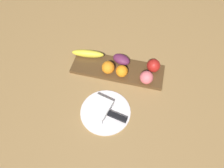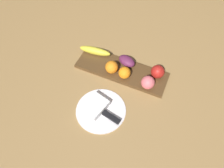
# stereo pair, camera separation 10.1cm
# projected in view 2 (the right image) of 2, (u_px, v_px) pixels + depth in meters

# --- Properties ---
(ground_plane) EXTENTS (2.40, 2.40, 0.00)m
(ground_plane) POSITION_uv_depth(u_px,v_px,m) (130.00, 74.00, 1.11)
(ground_plane) COLOR #9B7544
(fruit_tray) EXTENTS (0.48, 0.15, 0.02)m
(fruit_tray) POSITION_uv_depth(u_px,v_px,m) (122.00, 70.00, 1.11)
(fruit_tray) COLOR #52371D
(fruit_tray) RESTS_ON ground_plane
(apple) EXTENTS (0.07, 0.07, 0.07)m
(apple) POSITION_uv_depth(u_px,v_px,m) (158.00, 72.00, 1.05)
(apple) COLOR #AE1F19
(apple) RESTS_ON fruit_tray
(banana) EXTENTS (0.18, 0.06, 0.04)m
(banana) POSITION_uv_depth(u_px,v_px,m) (95.00, 51.00, 1.15)
(banana) COLOR yellow
(banana) RESTS_ON fruit_tray
(orange_near_apple) EXTENTS (0.06, 0.06, 0.06)m
(orange_near_apple) POSITION_uv_depth(u_px,v_px,m) (125.00, 73.00, 1.05)
(orange_near_apple) COLOR orange
(orange_near_apple) RESTS_ON fruit_tray
(orange_near_banana) EXTENTS (0.07, 0.07, 0.07)m
(orange_near_banana) POSITION_uv_depth(u_px,v_px,m) (112.00, 67.00, 1.07)
(orange_near_banana) COLOR orange
(orange_near_banana) RESTS_ON fruit_tray
(peach) EXTENTS (0.07, 0.07, 0.07)m
(peach) POSITION_uv_depth(u_px,v_px,m) (148.00, 82.00, 1.02)
(peach) COLOR #E6666C
(peach) RESTS_ON fruit_tray
(grape_bunch) EXTENTS (0.11, 0.09, 0.05)m
(grape_bunch) POSITION_uv_depth(u_px,v_px,m) (127.00, 61.00, 1.11)
(grape_bunch) COLOR #622447
(grape_bunch) RESTS_ON fruit_tray
(dinner_plate) EXTENTS (0.23, 0.23, 0.01)m
(dinner_plate) POSITION_uv_depth(u_px,v_px,m) (101.00, 110.00, 0.99)
(dinner_plate) COLOR white
(dinner_plate) RESTS_ON ground_plane
(folded_napkin) EXTENTS (0.12, 0.13, 0.03)m
(folded_napkin) POSITION_uv_depth(u_px,v_px,m) (95.00, 106.00, 0.98)
(folded_napkin) COLOR white
(folded_napkin) RESTS_ON dinner_plate
(knife) EXTENTS (0.18, 0.06, 0.01)m
(knife) POSITION_uv_depth(u_px,v_px,m) (108.00, 115.00, 0.96)
(knife) COLOR silver
(knife) RESTS_ON dinner_plate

